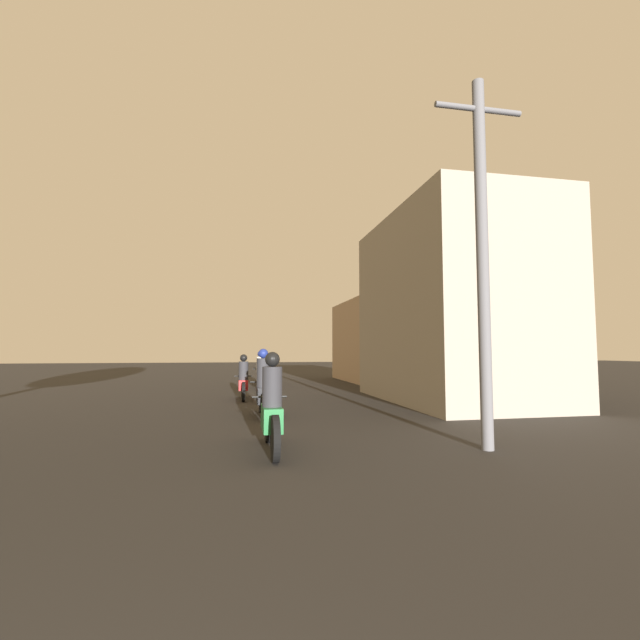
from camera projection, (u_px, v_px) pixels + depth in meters
The scene contains 8 objects.
motorcycle_green at pixel (272, 411), 6.90m from camera, with size 0.60×2.08×1.60m.
motorcycle_black at pixel (263, 389), 10.64m from camera, with size 0.60×1.87×1.66m.
motorcycle_red at pixel (243, 381), 14.18m from camera, with size 0.60×1.95×1.50m.
motorcycle_silver at pixel (260, 374), 18.12m from camera, with size 0.60×2.01×1.60m.
motorcycle_white at pixel (260, 371), 20.64m from camera, with size 0.60×1.95×1.55m.
building_right_near at pixel (451, 308), 13.92m from camera, with size 4.16×7.04×6.00m.
building_right_far at pixel (385, 341), 22.50m from camera, with size 4.02×7.65×4.24m.
utility_pole_near at pixel (482, 251), 7.19m from camera, with size 1.60×0.20×6.28m.
Camera 1 is at (0.79, 0.04, 1.62)m, focal length 24.00 mm.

